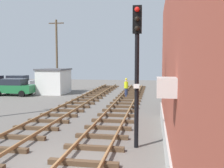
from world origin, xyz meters
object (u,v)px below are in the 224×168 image
Objects in this scene: signal_mast at (137,61)px; utility_pole_far at (57,54)px; control_hut at (54,81)px; parked_car_green at (14,87)px; track_worker_foreground at (126,87)px; parked_car_silver at (18,82)px.

utility_pole_far is (-10.57, 18.25, 0.75)m from signal_mast.
utility_pole_far is (-0.31, 1.76, 2.98)m from control_hut.
utility_pole_far reaches higher than parked_car_green.
control_hut is 2.03× the size of track_worker_foreground.
control_hut is 7.33m from parked_car_silver.
parked_car_green is 6.19m from utility_pole_far.
parked_car_green is 2.25× the size of track_worker_foreground.
utility_pole_far is at bearing -16.63° from parked_car_silver.
control_hut is (-10.26, 16.49, -2.23)m from signal_mast.
signal_mast is 1.38× the size of parked_car_green.
utility_pole_far reaches higher than track_worker_foreground.
signal_mast is at bearing -59.92° from utility_pole_far.
parked_car_silver is 15.33m from track_worker_foreground.
control_hut is 0.46× the size of utility_pole_far.
control_hut is 0.90× the size of parked_car_silver.
signal_mast is 1.38× the size of parked_car_silver.
parked_car_green is (-3.44, -2.29, -0.49)m from control_hut.
track_worker_foreground reaches higher than parked_car_silver.
control_hut is 0.90× the size of parked_car_green.
signal_mast is at bearing -50.32° from parked_car_silver.
track_worker_foreground is (14.57, -4.79, 0.03)m from parked_car_silver.
parked_car_green is (-13.71, 14.20, -2.72)m from signal_mast.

